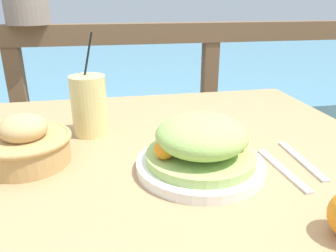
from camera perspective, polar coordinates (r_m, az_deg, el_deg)
patio_table at (r=0.82m, az=-5.35°, el=-10.09°), size 1.17×0.87×0.77m
railing_fence at (r=1.60m, az=-8.63°, el=7.23°), size 2.80×0.08×1.00m
sea_backdrop at (r=4.16m, az=-10.00°, el=8.14°), size 12.00×4.00×0.36m
salad_plate at (r=0.65m, az=5.75°, el=-3.78°), size 0.26×0.26×0.11m
drink_glass at (r=0.84m, az=-13.56°, el=3.51°), size 0.09×0.09×0.25m
bread_basket at (r=0.74m, az=-23.48°, el=-2.93°), size 0.19×0.19×0.11m
fork at (r=0.71m, az=19.33°, el=-7.13°), size 0.02×0.18×0.00m
knife at (r=0.76m, az=22.20°, el=-5.50°), size 0.02×0.18×0.00m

